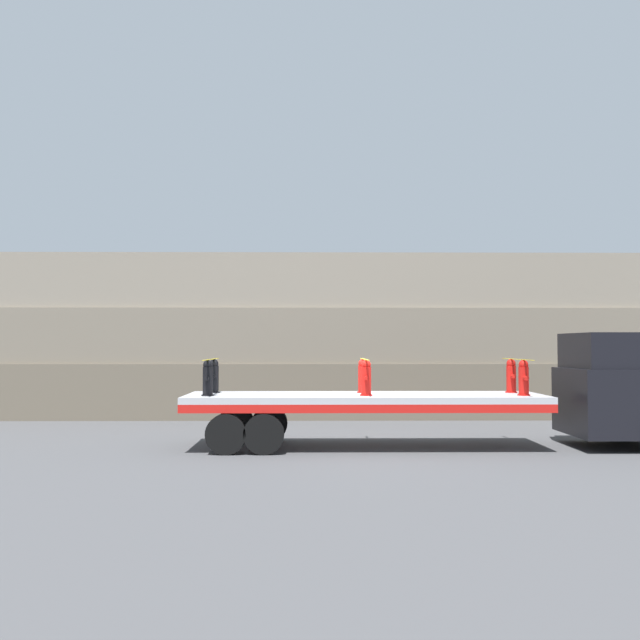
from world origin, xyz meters
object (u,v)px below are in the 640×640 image
(fire_hydrant_black_far_0, at_px, (214,376))
(fire_hydrant_red_near_2, at_px, (524,378))
(fire_hydrant_red_far_1, at_px, (363,376))
(fire_hydrant_red_far_2, at_px, (511,376))
(fire_hydrant_black_near_0, at_px, (208,378))
(truck_cab, at_px, (625,390))
(flatbed_trailer, at_px, (339,405))
(fire_hydrant_red_near_1, at_px, (366,378))

(fire_hydrant_black_far_0, xyz_separation_m, fire_hydrant_red_near_2, (7.74, -1.09, 0.00))
(fire_hydrant_red_far_1, relative_size, fire_hydrant_red_far_2, 1.00)
(fire_hydrant_black_near_0, relative_size, fire_hydrant_black_far_0, 1.00)
(fire_hydrant_black_far_0, relative_size, fire_hydrant_red_far_2, 1.00)
(truck_cab, xyz_separation_m, fire_hydrant_red_far_2, (-2.73, 0.54, 0.32))
(flatbed_trailer, relative_size, fire_hydrant_red_near_1, 10.23)
(fire_hydrant_black_far_0, bearing_deg, fire_hydrant_red_far_1, 0.00)
(truck_cab, relative_size, fire_hydrant_red_far_1, 3.29)
(flatbed_trailer, bearing_deg, fire_hydrant_red_near_2, -6.87)
(fire_hydrant_black_far_0, xyz_separation_m, fire_hydrant_red_far_2, (7.74, 0.00, 0.00))
(fire_hydrant_red_near_2, bearing_deg, fire_hydrant_black_near_0, 180.00)
(truck_cab, relative_size, flatbed_trailer, 0.32)
(fire_hydrant_black_near_0, distance_m, fire_hydrant_red_far_2, 7.81)
(fire_hydrant_black_near_0, xyz_separation_m, fire_hydrant_red_far_2, (7.74, 1.09, 0.00))
(truck_cab, bearing_deg, flatbed_trailer, 180.00)
(fire_hydrant_red_far_1, bearing_deg, flatbed_trailer, -139.85)
(truck_cab, bearing_deg, fire_hydrant_black_far_0, 177.03)
(fire_hydrant_red_far_1, relative_size, fire_hydrant_red_near_2, 1.00)
(fire_hydrant_red_far_1, height_order, fire_hydrant_red_near_2, same)
(fire_hydrant_red_far_1, xyz_separation_m, fire_hydrant_red_near_2, (3.87, -1.09, 0.00))
(fire_hydrant_red_far_2, bearing_deg, fire_hydrant_red_near_1, -164.31)
(truck_cab, bearing_deg, fire_hydrant_black_near_0, -177.03)
(fire_hydrant_black_near_0, height_order, fire_hydrant_red_near_2, same)
(truck_cab, xyz_separation_m, flatbed_trailer, (-7.24, 0.00, -0.37))
(fire_hydrant_red_near_1, bearing_deg, fire_hydrant_red_far_2, 15.69)
(truck_cab, relative_size, fire_hydrant_black_near_0, 3.29)
(flatbed_trailer, height_order, fire_hydrant_red_far_2, fire_hydrant_red_far_2)
(fire_hydrant_black_near_0, xyz_separation_m, fire_hydrant_red_near_1, (3.87, 0.00, 0.00))
(fire_hydrant_black_far_0, bearing_deg, fire_hydrant_red_far_2, 0.00)
(fire_hydrant_red_near_1, xyz_separation_m, fire_hydrant_red_far_1, (0.00, 1.09, 0.00))
(fire_hydrant_black_far_0, xyz_separation_m, fire_hydrant_red_far_1, (3.87, 0.00, 0.00))
(truck_cab, height_order, fire_hydrant_red_near_1, truck_cab)
(truck_cab, height_order, fire_hydrant_black_near_0, truck_cab)
(fire_hydrant_red_near_1, bearing_deg, fire_hydrant_black_far_0, 164.31)
(fire_hydrant_red_far_2, bearing_deg, fire_hydrant_red_near_2, -90.00)
(flatbed_trailer, distance_m, fire_hydrant_red_far_1, 1.09)
(truck_cab, bearing_deg, fire_hydrant_red_far_1, 175.29)
(fire_hydrant_red_near_1, xyz_separation_m, fire_hydrant_red_far_2, (3.87, 1.09, 0.00))
(fire_hydrant_black_near_0, bearing_deg, fire_hydrant_red_far_1, 15.69)
(fire_hydrant_red_far_2, bearing_deg, truck_cab, -11.27)
(flatbed_trailer, bearing_deg, fire_hydrant_red_near_1, -40.15)
(fire_hydrant_black_near_0, distance_m, fire_hydrant_red_near_2, 7.74)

